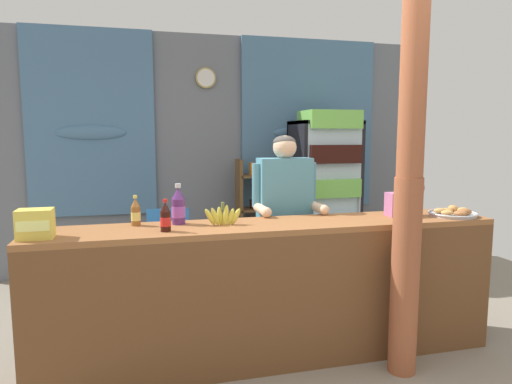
% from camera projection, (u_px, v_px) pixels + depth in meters
% --- Properties ---
extents(ground_plane, '(7.17, 7.17, 0.00)m').
position_uv_depth(ground_plane, '(258.00, 318.00, 3.98)').
color(ground_plane, gray).
extents(back_wall_curtained, '(5.19, 0.22, 2.74)m').
position_uv_depth(back_wall_curtained, '(222.00, 150.00, 5.43)').
color(back_wall_curtained, slate).
rests_on(back_wall_curtained, ground).
extents(stall_counter, '(3.23, 0.52, 0.98)m').
position_uv_depth(stall_counter, '(277.00, 281.00, 3.10)').
color(stall_counter, '#935B33').
rests_on(stall_counter, ground).
extents(timber_post, '(0.21, 0.18, 2.64)m').
position_uv_depth(timber_post, '(409.00, 186.00, 2.92)').
color(timber_post, '#995133').
rests_on(timber_post, ground).
extents(drink_fridge, '(0.72, 0.65, 1.86)m').
position_uv_depth(drink_fridge, '(325.00, 185.00, 5.23)').
color(drink_fridge, black).
rests_on(drink_fridge, ground).
extents(bottle_shelf_rack, '(0.48, 0.28, 1.31)m').
position_uv_depth(bottle_shelf_rack, '(257.00, 212.00, 5.35)').
color(bottle_shelf_rack, brown).
rests_on(bottle_shelf_rack, ground).
extents(plastic_lawn_chair, '(0.48, 0.48, 0.86)m').
position_uv_depth(plastic_lawn_chair, '(168.00, 248.00, 4.46)').
color(plastic_lawn_chair, '#3884D6').
rests_on(plastic_lawn_chair, ground).
extents(shopkeeper, '(0.54, 0.42, 1.59)m').
position_uv_depth(shopkeeper, '(285.00, 207.00, 3.68)').
color(shopkeeper, '#28282D').
rests_on(shopkeeper, ground).
extents(soda_bottle_grape_soda, '(0.09, 0.09, 0.28)m').
position_uv_depth(soda_bottle_grape_soda, '(178.00, 207.00, 3.11)').
color(soda_bottle_grape_soda, '#56286B').
rests_on(soda_bottle_grape_soda, stall_counter).
extents(soda_bottle_iced_tea, '(0.06, 0.06, 0.21)m').
position_uv_depth(soda_bottle_iced_tea, '(136.00, 213.00, 3.06)').
color(soda_bottle_iced_tea, brown).
rests_on(soda_bottle_iced_tea, stall_counter).
extents(soda_bottle_cola, '(0.07, 0.07, 0.21)m').
position_uv_depth(soda_bottle_cola, '(166.00, 218.00, 2.88)').
color(soda_bottle_cola, black).
rests_on(soda_bottle_cola, stall_counter).
extents(snack_box_wafer, '(0.21, 0.12, 0.18)m').
position_uv_depth(snack_box_wafer, '(400.00, 204.00, 3.43)').
color(snack_box_wafer, '#B76699').
rests_on(snack_box_wafer, stall_counter).
extents(snack_box_instant_noodle, '(0.20, 0.15, 0.18)m').
position_uv_depth(snack_box_instant_noodle, '(35.00, 224.00, 2.68)').
color(snack_box_instant_noodle, '#EAD14C').
rests_on(snack_box_instant_noodle, stall_counter).
extents(pastry_tray, '(0.36, 0.36, 0.07)m').
position_uv_depth(pastry_tray, '(453.00, 213.00, 3.43)').
color(pastry_tray, '#BCBCC1').
rests_on(pastry_tray, stall_counter).
extents(banana_bunch, '(0.27, 0.06, 0.16)m').
position_uv_depth(banana_bunch, '(223.00, 216.00, 3.09)').
color(banana_bunch, '#DBCC42').
rests_on(banana_bunch, stall_counter).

